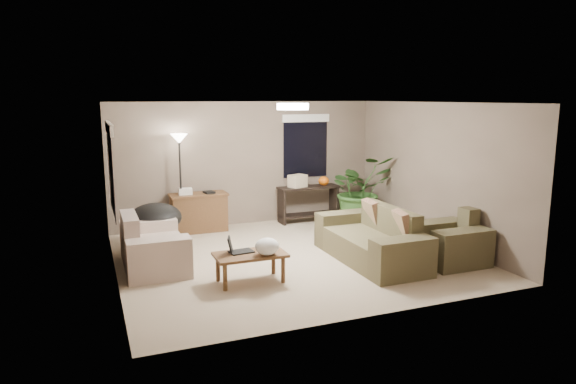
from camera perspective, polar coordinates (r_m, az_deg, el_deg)
name	(u,v)px	position (r m, az deg, el deg)	size (l,w,h in m)	color
room_shell	(293,182)	(8.20, 0.51, 1.14)	(5.50, 5.50, 5.50)	tan
main_sofa	(372,242)	(8.36, 9.34, -5.53)	(0.95, 2.20, 0.85)	brown
throw_pillows	(387,219)	(8.41, 10.91, -3.00)	(0.33, 1.38, 0.47)	#8C7251
loveseat	(152,248)	(8.21, -14.91, -6.04)	(0.90, 1.60, 0.85)	beige
armchair	(449,244)	(8.55, 17.49, -5.52)	(0.95, 1.00, 0.85)	#47412B
coffee_table	(250,258)	(7.30, -4.22, -7.28)	(1.00, 0.55, 0.42)	brown
laptop	(237,249)	(7.31, -5.73, -6.28)	(0.40, 0.27, 0.24)	black
plastic_bag	(267,246)	(7.17, -2.35, -6.07)	(0.34, 0.31, 0.24)	white
desk	(199,212)	(10.13, -9.87, -2.24)	(1.10, 0.50, 0.75)	brown
desk_papers	(190,192)	(10.01, -10.80, 0.05)	(0.69, 0.28, 0.12)	silver
console_table	(308,201)	(10.78, 2.28, -1.00)	(1.30, 0.40, 0.75)	black
pumpkin	(324,181)	(10.85, 3.99, 1.24)	(0.23, 0.23, 0.19)	orange
cardboard_box	(298,181)	(10.60, 1.06, 1.24)	(0.34, 0.26, 0.26)	beige
papasan_chair	(155,223)	(9.10, -14.51, -3.30)	(1.03, 1.03, 0.80)	black
floor_lamp	(179,151)	(9.87, -11.96, 4.53)	(0.32, 0.32, 1.91)	black
ceiling_fixture	(293,107)	(8.10, 0.53, 9.48)	(0.50, 0.50, 0.10)	white
houseplant	(359,197)	(10.72, 7.95, -0.53)	(1.27, 1.42, 1.10)	#2D5923
cat_scratching_post	(376,218)	(10.41, 9.70, -2.82)	(0.32, 0.32, 0.50)	tan
window_left	(110,153)	(7.85, -19.19, 4.06)	(0.05, 1.56, 1.33)	black
window_back	(306,135)	(10.91, 1.97, 6.30)	(1.06, 0.05, 1.33)	black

